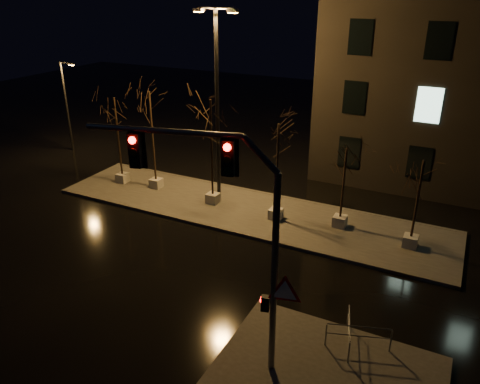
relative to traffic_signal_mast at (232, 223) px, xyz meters
The scene contains 14 objects.
ground 8.18m from the traffic_signal_mast, 136.62° to the left, with size 90.00×90.00×0.00m, color black.
median 12.41m from the traffic_signal_mast, 113.90° to the left, with size 22.00×5.00×0.15m, color #3F3D38.
sidewalk_corner 5.98m from the traffic_signal_mast, 15.65° to the left, with size 7.00×5.00×0.15m, color #3F3D38.
tree_0 16.79m from the traffic_signal_mast, 141.56° to the left, with size 1.80×1.80×5.42m.
tree_1 15.14m from the traffic_signal_mast, 135.25° to the left, with size 1.80×1.80×5.99m.
tree_2 12.24m from the traffic_signal_mast, 122.69° to the left, with size 1.80×1.80×6.00m.
tree_3 10.45m from the traffic_signal_mast, 104.91° to the left, with size 1.80×1.80×5.26m.
tree_4 10.90m from the traffic_signal_mast, 87.04° to the left, with size 1.80×1.80×4.28m.
tree_5 11.12m from the traffic_signal_mast, 68.28° to the left, with size 1.80×1.80×4.42m.
traffic_signal_mast is the anchor object (origin of this frame).
streetlight_main 12.66m from the traffic_signal_mast, 120.97° to the left, with size 2.57×0.57×10.28m.
streetlight_far 25.05m from the traffic_signal_mast, 146.01° to the left, with size 1.28×0.25×6.51m.
guard_rail_a 6.14m from the traffic_signal_mast, 34.28° to the left, with size 2.06×0.71×0.94m.
guard_rail_b 6.00m from the traffic_signal_mast, 38.30° to the left, with size 0.54×1.85×0.91m.
Camera 1 is at (10.01, -14.72, 11.39)m, focal length 35.00 mm.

